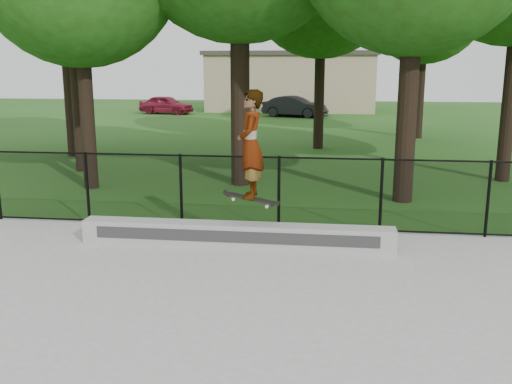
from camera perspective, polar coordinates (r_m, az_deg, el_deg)
grind_ledge at (r=10.42m, az=-2.01°, el=-4.31°), size 5.71×0.40×0.43m
car_a at (r=40.43m, az=-8.96°, el=8.63°), size 3.95×2.20×1.28m
car_b at (r=37.61m, az=3.85°, el=8.52°), size 3.97×2.43×1.35m
car_c at (r=38.96m, az=4.58°, el=8.45°), size 3.65×2.17×1.08m
skater_airborne at (r=10.01m, az=-0.53°, el=4.64°), size 0.83×0.73×2.07m
chainlink_fence at (r=11.35m, az=2.30°, el=-0.10°), size 16.06×0.06×1.50m
distant_building at (r=43.25m, az=3.56°, el=11.02°), size 12.40×6.40×4.30m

